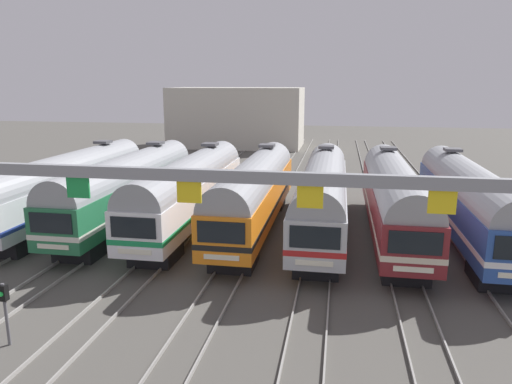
% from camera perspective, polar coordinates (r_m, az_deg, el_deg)
% --- Properties ---
extents(ground_plane, '(160.00, 160.00, 0.00)m').
position_cam_1_polar(ground_plane, '(31.43, -0.11, -4.60)').
color(ground_plane, '#4C4944').
extents(track_bed, '(27.41, 70.00, 0.15)m').
position_cam_1_polar(track_bed, '(47.74, 3.46, 1.54)').
color(track_bed, gray).
rests_on(track_bed, ground).
extents(commuter_train_silver, '(2.88, 18.06, 5.05)m').
position_cam_1_polar(commuter_train_silver, '(35.33, -21.28, 0.97)').
color(commuter_train_silver, silver).
rests_on(commuter_train_silver, ground).
extents(commuter_train_green, '(2.88, 18.06, 5.05)m').
position_cam_1_polar(commuter_train_green, '(33.31, -14.90, 0.75)').
color(commuter_train_green, '#236B42').
rests_on(commuter_train_green, ground).
extents(commuter_train_white, '(2.88, 18.06, 5.05)m').
position_cam_1_polar(commuter_train_white, '(31.75, -7.81, 0.48)').
color(commuter_train_white, white).
rests_on(commuter_train_white, ground).
extents(commuter_train_orange, '(2.88, 18.06, 5.05)m').
position_cam_1_polar(commuter_train_orange, '(30.73, -0.12, 0.19)').
color(commuter_train_orange, orange).
rests_on(commuter_train_orange, ground).
extents(commuter_train_stainless, '(2.88, 18.06, 5.05)m').
position_cam_1_polar(commuter_train_stainless, '(30.29, 7.95, -0.12)').
color(commuter_train_stainless, '#B2B5BA').
rests_on(commuter_train_stainless, ground).
extents(commuter_train_maroon, '(2.88, 18.06, 5.05)m').
position_cam_1_polar(commuter_train_maroon, '(30.47, 16.09, -0.44)').
color(commuter_train_maroon, maroon).
rests_on(commuter_train_maroon, ground).
extents(commuter_train_blue, '(2.88, 18.06, 5.05)m').
position_cam_1_polar(commuter_train_blue, '(31.25, 23.98, -0.73)').
color(commuter_train_blue, '#284C9E').
rests_on(commuter_train_blue, ground).
extents(catenary_gantry, '(31.15, 0.44, 6.97)m').
position_cam_1_polar(catenary_gantry, '(17.32, -7.95, -0.54)').
color(catenary_gantry, gray).
rests_on(catenary_gantry, ground).
extents(yard_signal_mast, '(0.28, 0.35, 2.42)m').
position_cam_1_polar(yard_signal_mast, '(19.92, -27.80, -11.55)').
color(yard_signal_mast, '#59595E').
rests_on(yard_signal_mast, ground).
extents(maintenance_building, '(19.47, 10.00, 8.76)m').
position_cam_1_polar(maintenance_building, '(73.07, -2.26, 8.90)').
color(maintenance_building, beige).
rests_on(maintenance_building, ground).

